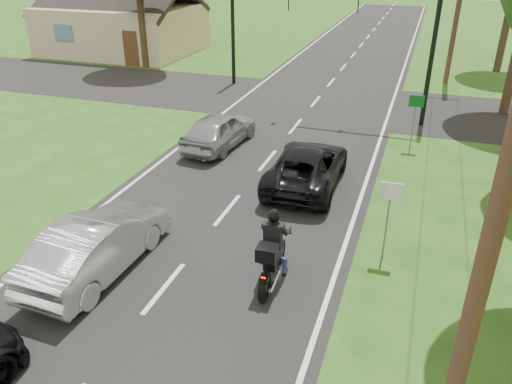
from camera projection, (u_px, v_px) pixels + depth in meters
ground at (164, 288)px, 11.68m from camera, size 140.00×140.00×0.00m
road at (283, 142)px, 20.12m from camera, size 8.00×100.00×0.01m
cross_road at (316, 101)px, 25.19m from camera, size 60.00×7.00×0.01m
motorcycle_rider at (272, 255)px, 11.58m from camera, size 0.63×2.24×1.93m
dark_suv at (307, 166)px, 16.36m from camera, size 2.26×4.74×1.30m
silver_sedan at (97, 245)px, 12.01m from camera, size 1.66×4.43×1.45m
silver_suv at (219, 130)px, 19.40m from camera, size 2.00×4.18×1.38m
traffic_signal at (389, 25)px, 20.67m from camera, size 6.38×0.44×6.00m
signal_pole_far at (233, 29)px, 27.03m from camera, size 0.20×0.20×6.00m
sign_white at (390, 202)px, 12.12m from camera, size 0.55×0.07×2.12m
sign_green at (415, 109)px, 18.82m from camera, size 0.55×0.07×2.12m
house at (123, 26)px, 35.76m from camera, size 10.20×8.00×4.84m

